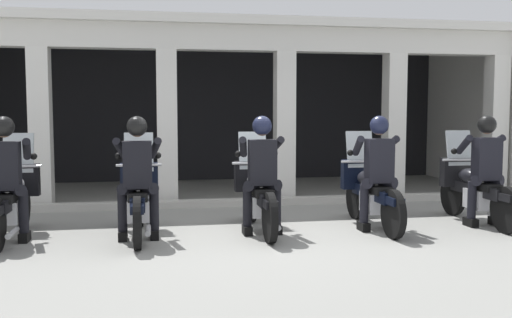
% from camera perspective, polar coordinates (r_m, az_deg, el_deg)
% --- Properties ---
extents(ground_plane, '(80.00, 80.00, 0.00)m').
position_cam_1_polar(ground_plane, '(10.78, -2.49, -3.99)').
color(ground_plane, gray).
extents(station_building, '(11.75, 4.02, 3.31)m').
position_cam_1_polar(station_building, '(12.38, -4.12, 6.88)').
color(station_building, black).
rests_on(station_building, ground).
extents(kerb_strip, '(11.25, 0.24, 0.12)m').
position_cam_1_polar(kerb_strip, '(10.01, -2.52, -4.33)').
color(kerb_strip, '#B7B5AD').
rests_on(kerb_strip, ground).
extents(motorcycle_far_left, '(0.62, 2.04, 1.35)m').
position_cam_1_polar(motorcycle_far_left, '(8.14, -23.00, -3.71)').
color(motorcycle_far_left, black).
rests_on(motorcycle_far_left, ground).
extents(police_officer_far_left, '(0.63, 0.61, 1.58)m').
position_cam_1_polar(police_officer_far_left, '(7.82, -23.57, -0.84)').
color(police_officer_far_left, black).
rests_on(police_officer_far_left, ground).
extents(motorcycle_left, '(0.62, 2.04, 1.35)m').
position_cam_1_polar(motorcycle_left, '(7.81, -11.53, -3.77)').
color(motorcycle_left, black).
rests_on(motorcycle_left, ground).
extents(police_officer_left, '(0.63, 0.61, 1.58)m').
position_cam_1_polar(police_officer_left, '(7.48, -11.65, -0.77)').
color(police_officer_left, black).
rests_on(police_officer_left, ground).
extents(motorcycle_center, '(0.62, 2.04, 1.35)m').
position_cam_1_polar(motorcycle_center, '(7.98, 0.21, -3.49)').
color(motorcycle_center, black).
rests_on(motorcycle_center, ground).
extents(police_officer_center, '(0.63, 0.61, 1.58)m').
position_cam_1_polar(police_officer_center, '(7.65, 0.58, -0.55)').
color(police_officer_center, black).
rests_on(police_officer_center, ground).
extents(motorcycle_right, '(0.62, 2.04, 1.35)m').
position_cam_1_polar(motorcycle_right, '(8.38, 11.24, -3.18)').
color(motorcycle_right, black).
rests_on(motorcycle_right, ground).
extents(police_officer_right, '(0.63, 0.61, 1.58)m').
position_cam_1_polar(police_officer_right, '(8.07, 12.01, -0.37)').
color(police_officer_right, black).
rests_on(police_officer_right, ground).
extents(motorcycle_far_right, '(0.62, 2.04, 1.35)m').
position_cam_1_polar(motorcycle_far_right, '(9.11, 20.74, -2.76)').
color(motorcycle_far_right, black).
rests_on(motorcycle_far_right, ground).
extents(police_officer_far_right, '(0.63, 0.61, 1.58)m').
position_cam_1_polar(police_officer_far_right, '(8.82, 21.76, -0.17)').
color(police_officer_far_right, black).
rests_on(police_officer_far_right, ground).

